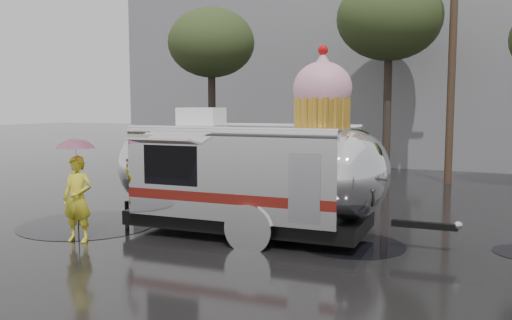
% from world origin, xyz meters
% --- Properties ---
extents(ground, '(120.00, 120.00, 0.00)m').
position_xyz_m(ground, '(0.00, 0.00, 0.00)').
color(ground, black).
rests_on(ground, ground).
extents(puddles, '(12.07, 7.36, 0.01)m').
position_xyz_m(puddles, '(-3.05, 2.24, 0.01)').
color(puddles, black).
rests_on(puddles, ground).
extents(grey_building, '(22.00, 12.00, 13.00)m').
position_xyz_m(grey_building, '(-4.00, 24.00, 6.50)').
color(grey_building, slate).
rests_on(grey_building, ground).
extents(utility_pole, '(1.60, 0.28, 9.00)m').
position_xyz_m(utility_pole, '(2.50, 14.00, 4.62)').
color(utility_pole, '#473323').
rests_on(utility_pole, ground).
extents(tree_left, '(3.64, 3.64, 6.95)m').
position_xyz_m(tree_left, '(-7.00, 13.00, 5.48)').
color(tree_left, '#382D26').
rests_on(tree_left, ground).
extents(tree_mid, '(4.20, 4.20, 8.03)m').
position_xyz_m(tree_mid, '(0.00, 15.00, 6.34)').
color(tree_mid, '#382D26').
rests_on(tree_mid, ground).
extents(barricade_row, '(4.30, 0.80, 1.00)m').
position_xyz_m(barricade_row, '(-5.55, 9.96, 0.52)').
color(barricade_row, '#473323').
rests_on(barricade_row, ground).
extents(airstream_trailer, '(7.95, 3.15, 4.28)m').
position_xyz_m(airstream_trailer, '(-0.89, 3.68, 1.50)').
color(airstream_trailer, silver).
rests_on(airstream_trailer, ground).
extents(person_left, '(0.73, 0.54, 1.86)m').
position_xyz_m(person_left, '(-4.07, 1.60, 0.93)').
color(person_left, yellow).
rests_on(person_left, ground).
extents(umbrella_pink, '(1.04, 1.04, 2.26)m').
position_xyz_m(umbrella_pink, '(-4.07, 1.60, 1.90)').
color(umbrella_pink, '#CD7BA0').
rests_on(umbrella_pink, ground).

